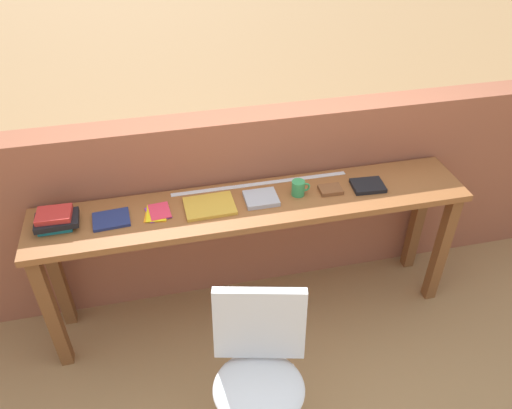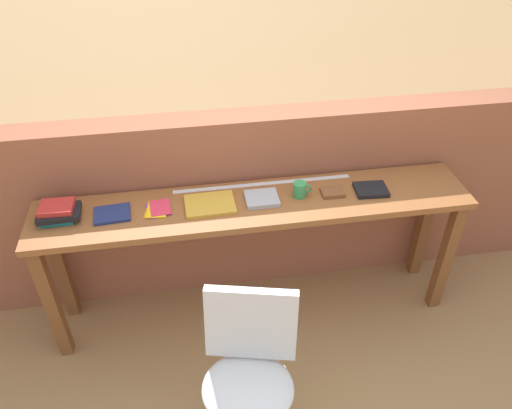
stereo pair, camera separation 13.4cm
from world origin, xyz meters
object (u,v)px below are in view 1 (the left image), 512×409
Objects in this scene: book_stack_leftmost at (56,220)px; book_repair_rightmost at (368,186)px; book_open_centre at (210,206)px; pamphlet_pile_colourful at (158,213)px; leather_journal_brown at (330,190)px; mug at (299,188)px; magazine_cycling at (111,219)px; chair_white_moulded at (259,366)px.

book_stack_leftmost reaches higher than book_repair_rightmost.
book_open_centre is at bearing -176.76° from book_repair_rightmost.
leather_journal_brown is at bearing -0.72° from pamphlet_pile_colourful.
book_stack_leftmost is at bearing 179.72° from mug.
book_open_centre is (0.81, -0.02, -0.04)m from book_stack_leftmost.
book_repair_rightmost is (0.94, -0.01, 0.00)m from book_open_centre.
magazine_cycling is 1.47m from book_repair_rightmost.
book_open_centre reaches higher than chair_white_moulded.
chair_white_moulded is 1.02m from mug.
pamphlet_pile_colourful is at bearing 179.99° from mug.
leather_journal_brown is (0.62, 0.82, 0.37)m from chair_white_moulded.
book_repair_rightmost reaches higher than leather_journal_brown.
book_stack_leftmost reaches higher than magazine_cycling.
magazine_cycling is at bearing -176.45° from book_repair_rightmost.
book_stack_leftmost is at bearing 172.97° from magazine_cycling.
mug is at bearing -0.01° from pamphlet_pile_colourful.
book_stack_leftmost is 0.53m from pamphlet_pile_colourful.
book_repair_rightmost is at bearing -1.40° from leather_journal_brown.
book_open_centre is 0.94m from book_repair_rightmost.
book_repair_rightmost is at bearing -3.23° from mug.
book_repair_rightmost is (1.75, -0.03, -0.03)m from book_stack_leftmost.
book_stack_leftmost reaches higher than leather_journal_brown.
book_stack_leftmost is (-0.91, 0.84, 0.40)m from chair_white_moulded.
mug is at bearing -3.34° from magazine_cycling.
pamphlet_pile_colourful is (0.25, 0.01, -0.00)m from magazine_cycling.
leather_journal_brown is at bearing -178.75° from book_repair_rightmost.
magazine_cycling is (0.28, -0.02, -0.04)m from book_stack_leftmost.
book_open_centre reaches higher than pamphlet_pile_colourful.
book_repair_rightmost is at bearing -2.24° from book_open_centre.
book_open_centre is 0.71m from leather_journal_brown.
mug is at bearing -0.33° from book_open_centre.
book_open_centre is at bearing -3.86° from magazine_cycling.
magazine_cycling is 1.05× the size of book_repair_rightmost.
mug is at bearing -179.12° from book_repair_rightmost.
chair_white_moulded is 8.10× the size of mug.
leather_journal_brown is at bearing -1.60° from book_open_centre.
magazine_cycling is 1.25m from leather_journal_brown.
book_open_centre is at bearing -178.96° from mug.
book_open_centre is at bearing 96.33° from chair_white_moulded.
mug is at bearing -0.28° from book_stack_leftmost.
mug is 0.85× the size of leather_journal_brown.
chair_white_moulded is 1.30m from book_stack_leftmost.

